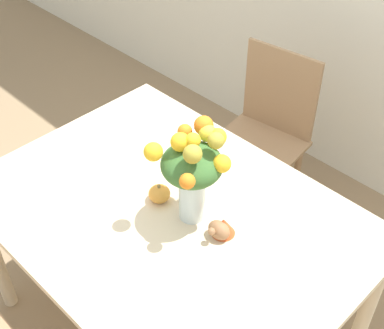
{
  "coord_description": "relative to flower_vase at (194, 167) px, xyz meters",
  "views": [
    {
      "loc": [
        1.02,
        -0.9,
        2.14
      ],
      "look_at": [
        0.07,
        0.04,
        0.99
      ],
      "focal_mm": 50.0,
      "sensor_mm": 36.0,
      "label": 1
    }
  ],
  "objects": [
    {
      "name": "turkey_figurine",
      "position": [
        0.14,
        -0.0,
        -0.19
      ],
      "size": [
        0.08,
        0.11,
        0.07
      ],
      "color": "#936642",
      "rests_on": "dining_table"
    },
    {
      "name": "ground_plane",
      "position": [
        -0.07,
        -0.05,
        -0.98
      ],
      "size": [
        12.0,
        12.0,
        0.0
      ],
      "primitive_type": "plane",
      "color": "#8E7556"
    },
    {
      "name": "pumpkin",
      "position": [
        -0.14,
        -0.04,
        -0.19
      ],
      "size": [
        0.08,
        0.08,
        0.07
      ],
      "color": "gold",
      "rests_on": "dining_table"
    },
    {
      "name": "dining_chair_near_window",
      "position": [
        -0.31,
        0.81,
        -0.49
      ],
      "size": [
        0.47,
        0.47,
        0.92
      ],
      "rotation": [
        0.0,
        0.0,
        0.13
      ],
      "color": "#9E7A56",
      "rests_on": "ground_plane"
    },
    {
      "name": "dining_table",
      "position": [
        -0.07,
        -0.05,
        -0.31
      ],
      "size": [
        1.4,
        1.02,
        0.75
      ],
      "color": "beige",
      "rests_on": "ground_plane"
    },
    {
      "name": "flower_vase",
      "position": [
        0.0,
        0.0,
        0.0
      ],
      "size": [
        0.23,
        0.29,
        0.37
      ],
      "color": "silver",
      "rests_on": "dining_table"
    }
  ]
}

